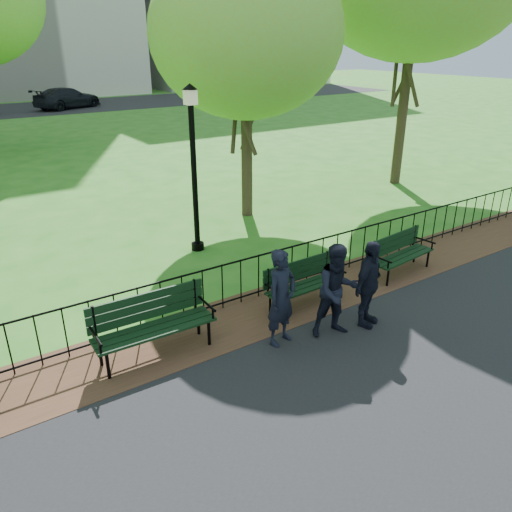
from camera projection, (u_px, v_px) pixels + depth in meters
ground at (336, 341)px, 8.28m from camera, size 120.00×120.00×0.00m
dirt_strip at (282, 304)px, 9.42m from camera, size 60.00×1.60×0.01m
iron_fence at (267, 271)px, 9.60m from camera, size 24.06×0.06×1.00m
park_bench_main at (294, 282)px, 9.06m from camera, size 1.67×0.53×0.92m
park_bench_left_a at (152, 318)px, 7.75m from camera, size 1.92×0.64×1.08m
park_bench_right_a at (400, 250)px, 10.51m from camera, size 1.70×0.69×0.94m
lamppost at (194, 164)px, 11.09m from camera, size 0.34×0.34×3.77m
tree_near_e at (246, 34)px, 12.40m from camera, size 4.89×4.89×6.81m
person_left at (282, 298)px, 7.94m from camera, size 0.68×0.53×1.63m
person_mid at (337, 291)px, 8.16m from camera, size 0.87×0.62×1.62m
person_right at (368, 284)px, 8.46m from camera, size 0.98×0.68×1.55m
sedan_dark at (67, 98)px, 36.05m from camera, size 5.41×3.93×1.45m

